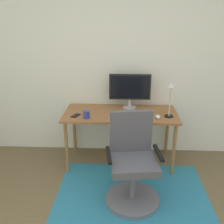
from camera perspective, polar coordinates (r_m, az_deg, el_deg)
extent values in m
cube|color=silver|center=(3.68, 0.97, 10.44)|extent=(6.00, 0.10, 2.60)
cube|color=teal|center=(3.14, 4.40, -17.68)|extent=(1.73, 1.30, 0.01)
cube|color=#915E33|center=(3.44, 1.86, -0.38)|extent=(1.48, 0.68, 0.03)
cylinder|color=olive|center=(3.41, -9.93, -7.61)|extent=(0.04, 0.04, 0.70)
cylinder|color=olive|center=(3.39, 13.42, -8.02)|extent=(0.04, 0.04, 0.70)
cylinder|color=olive|center=(3.90, -8.23, -3.79)|extent=(0.04, 0.04, 0.70)
cylinder|color=olive|center=(3.89, 12.00, -4.13)|extent=(0.04, 0.04, 0.70)
cylinder|color=#B2B2B7|center=(3.62, 3.84, 1.02)|extent=(0.18, 0.18, 0.01)
cylinder|color=#B2B2B7|center=(3.60, 3.86, 1.96)|extent=(0.04, 0.04, 0.11)
cube|color=black|center=(3.53, 3.95, 5.52)|extent=(0.56, 0.04, 0.35)
cube|color=black|center=(3.51, 3.96, 5.43)|extent=(0.52, 0.00, 0.31)
cube|color=black|center=(3.25, 4.24, -1.24)|extent=(0.43, 0.13, 0.02)
ellipsoid|color=white|center=(3.30, 10.03, -1.01)|extent=(0.06, 0.10, 0.03)
cylinder|color=#2A3C96|center=(3.25, -5.64, -0.55)|extent=(0.08, 0.08, 0.10)
cube|color=black|center=(3.35, -7.97, -0.77)|extent=(0.12, 0.16, 0.01)
cylinder|color=black|center=(3.37, 12.35, -0.89)|extent=(0.11, 0.11, 0.01)
cylinder|color=beige|center=(3.30, 12.60, 2.23)|extent=(0.02, 0.02, 0.37)
cone|color=beige|center=(3.24, 12.89, 5.85)|extent=(0.10, 0.10, 0.06)
cylinder|color=slate|center=(3.05, 4.46, -18.51)|extent=(0.60, 0.60, 0.05)
cylinder|color=slate|center=(2.91, 4.58, -15.10)|extent=(0.06, 0.06, 0.39)
cube|color=#4C4C51|center=(2.78, 4.72, -11.11)|extent=(0.54, 0.54, 0.08)
cube|color=#4C4C51|center=(2.84, 4.18, -4.20)|extent=(0.46, 0.12, 0.46)
cube|color=black|center=(2.70, -0.74, -9.40)|extent=(0.08, 0.34, 0.03)
cube|color=black|center=(2.78, 10.15, -8.79)|extent=(0.08, 0.34, 0.03)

